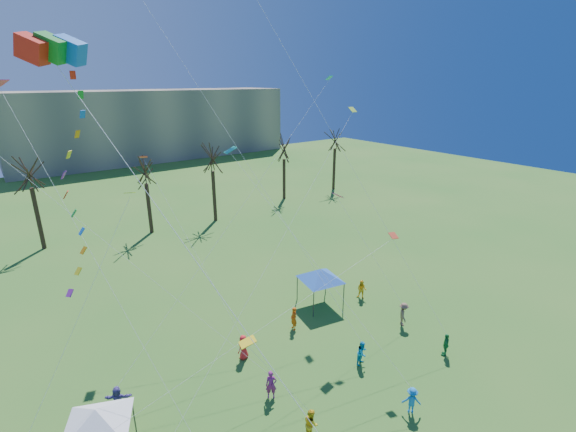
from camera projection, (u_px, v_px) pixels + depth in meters
distant_building at (155, 125)px, 90.43m from camera, size 60.00×14.00×15.00m
bare_tree_row at (139, 173)px, 45.60m from camera, size 71.47×8.97×10.51m
big_box_kite at (84, 188)px, 14.64m from camera, size 4.27×6.78×20.30m
canopy_tent_white at (96, 417)px, 18.43m from camera, size 3.70×3.70×3.02m
canopy_tent_blue at (321, 274)px, 31.67m from camera, size 4.11×4.11×3.14m
festival_crowd at (260, 395)px, 21.97m from camera, size 26.70×11.01×1.84m
small_kites_aloft at (205, 149)px, 23.27m from camera, size 29.09×20.04×32.94m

